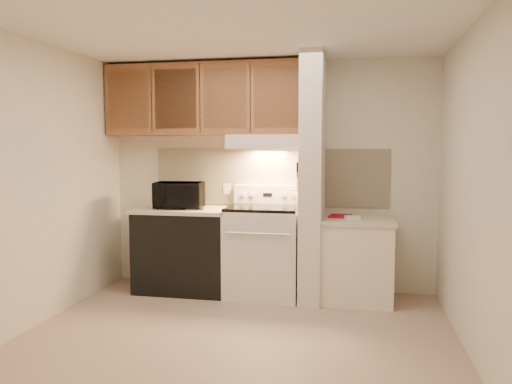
# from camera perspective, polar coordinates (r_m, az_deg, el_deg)

# --- Properties ---
(floor) EXTENTS (3.60, 3.60, 0.00)m
(floor) POSITION_cam_1_polar(r_m,az_deg,el_deg) (4.36, -1.99, -15.95)
(floor) COLOR tan
(floor) RESTS_ON ground
(ceiling) EXTENTS (3.60, 3.60, 0.00)m
(ceiling) POSITION_cam_1_polar(r_m,az_deg,el_deg) (4.17, -2.10, 18.04)
(ceiling) COLOR white
(ceiling) RESTS_ON wall_back
(wall_back) EXTENTS (3.60, 2.50, 0.02)m
(wall_back) POSITION_cam_1_polar(r_m,az_deg,el_deg) (5.55, 1.53, 1.84)
(wall_back) COLOR beige
(wall_back) RESTS_ON floor
(wall_left) EXTENTS (0.02, 3.00, 2.50)m
(wall_left) POSITION_cam_1_polar(r_m,az_deg,el_deg) (4.82, -23.34, 0.93)
(wall_left) COLOR beige
(wall_left) RESTS_ON floor
(wall_right) EXTENTS (0.02, 3.00, 2.50)m
(wall_right) POSITION_cam_1_polar(r_m,az_deg,el_deg) (4.06, 23.49, 0.22)
(wall_right) COLOR beige
(wall_right) RESTS_ON floor
(backsplash) EXTENTS (2.60, 0.02, 0.63)m
(backsplash) POSITION_cam_1_polar(r_m,az_deg,el_deg) (5.54, 1.51, 1.68)
(backsplash) COLOR #FCECCB
(backsplash) RESTS_ON wall_back
(range_body) EXTENTS (0.76, 0.65, 0.92)m
(range_body) POSITION_cam_1_polar(r_m,az_deg,el_deg) (5.31, 0.88, -6.90)
(range_body) COLOR silver
(range_body) RESTS_ON floor
(oven_window) EXTENTS (0.50, 0.01, 0.30)m
(oven_window) POSITION_cam_1_polar(r_m,az_deg,el_deg) (5.00, 0.21, -7.20)
(oven_window) COLOR black
(oven_window) RESTS_ON range_body
(oven_handle) EXTENTS (0.65, 0.02, 0.02)m
(oven_handle) POSITION_cam_1_polar(r_m,az_deg,el_deg) (4.92, 0.13, -4.79)
(oven_handle) COLOR silver
(oven_handle) RESTS_ON range_body
(cooktop) EXTENTS (0.74, 0.64, 0.03)m
(cooktop) POSITION_cam_1_polar(r_m,az_deg,el_deg) (5.24, 0.88, -1.81)
(cooktop) COLOR black
(cooktop) RESTS_ON range_body
(range_backguard) EXTENTS (0.76, 0.08, 0.20)m
(range_backguard) POSITION_cam_1_polar(r_m,az_deg,el_deg) (5.50, 1.42, -0.27)
(range_backguard) COLOR silver
(range_backguard) RESTS_ON range_body
(range_display) EXTENTS (0.10, 0.01, 0.04)m
(range_display) POSITION_cam_1_polar(r_m,az_deg,el_deg) (5.46, 1.34, -0.31)
(range_display) COLOR black
(range_display) RESTS_ON range_backguard
(range_knob_left_outer) EXTENTS (0.05, 0.02, 0.05)m
(range_knob_left_outer) POSITION_cam_1_polar(r_m,az_deg,el_deg) (5.51, -1.53, -0.26)
(range_knob_left_outer) COLOR silver
(range_knob_left_outer) RESTS_ON range_backguard
(range_knob_left_inner) EXTENTS (0.05, 0.02, 0.05)m
(range_knob_left_inner) POSITION_cam_1_polar(r_m,az_deg,el_deg) (5.49, -0.51, -0.28)
(range_knob_left_inner) COLOR silver
(range_knob_left_inner) RESTS_ON range_backguard
(range_knob_right_inner) EXTENTS (0.05, 0.02, 0.05)m
(range_knob_right_inner) POSITION_cam_1_polar(r_m,az_deg,el_deg) (5.43, 3.21, -0.35)
(range_knob_right_inner) COLOR silver
(range_knob_right_inner) RESTS_ON range_backguard
(range_knob_right_outer) EXTENTS (0.05, 0.02, 0.05)m
(range_knob_right_outer) POSITION_cam_1_polar(r_m,az_deg,el_deg) (5.42, 4.26, -0.37)
(range_knob_right_outer) COLOR silver
(range_knob_right_outer) RESTS_ON range_backguard
(dishwasher_front) EXTENTS (1.00, 0.63, 0.87)m
(dishwasher_front) POSITION_cam_1_polar(r_m,az_deg,el_deg) (5.55, -8.14, -6.70)
(dishwasher_front) COLOR black
(dishwasher_front) RESTS_ON floor
(left_countertop) EXTENTS (1.04, 0.67, 0.04)m
(left_countertop) POSITION_cam_1_polar(r_m,az_deg,el_deg) (5.48, -8.20, -2.03)
(left_countertop) COLOR beige
(left_countertop) RESTS_ON dishwasher_front
(spoon_rest) EXTENTS (0.21, 0.13, 0.01)m
(spoon_rest) POSITION_cam_1_polar(r_m,az_deg,el_deg) (5.29, -7.09, -1.98)
(spoon_rest) COLOR black
(spoon_rest) RESTS_ON left_countertop
(teal_jar) EXTENTS (0.10, 0.10, 0.09)m
(teal_jar) POSITION_cam_1_polar(r_m,az_deg,el_deg) (5.66, -6.99, -1.13)
(teal_jar) COLOR #2C6862
(teal_jar) RESTS_ON left_countertop
(outlet) EXTENTS (0.08, 0.01, 0.12)m
(outlet) POSITION_cam_1_polar(r_m,az_deg,el_deg) (5.63, -3.33, 0.36)
(outlet) COLOR white
(outlet) RESTS_ON backsplash
(microwave) EXTENTS (0.55, 0.41, 0.28)m
(microwave) POSITION_cam_1_polar(r_m,az_deg,el_deg) (5.46, -8.78, -0.36)
(microwave) COLOR black
(microwave) RESTS_ON left_countertop
(partition_pillar) EXTENTS (0.22, 0.70, 2.50)m
(partition_pillar) POSITION_cam_1_polar(r_m,az_deg,el_deg) (5.14, 6.48, 1.55)
(partition_pillar) COLOR silver
(partition_pillar) RESTS_ON floor
(pillar_trim) EXTENTS (0.01, 0.70, 0.04)m
(pillar_trim) POSITION_cam_1_polar(r_m,az_deg,el_deg) (5.14, 5.20, 2.12)
(pillar_trim) COLOR #925C38
(pillar_trim) RESTS_ON partition_pillar
(knife_strip) EXTENTS (0.02, 0.42, 0.04)m
(knife_strip) POSITION_cam_1_polar(r_m,az_deg,el_deg) (5.09, 5.08, 2.32)
(knife_strip) COLOR black
(knife_strip) RESTS_ON partition_pillar
(knife_blade_a) EXTENTS (0.01, 0.03, 0.16)m
(knife_blade_a) POSITION_cam_1_polar(r_m,az_deg,el_deg) (4.93, 4.71, 1.07)
(knife_blade_a) COLOR silver
(knife_blade_a) RESTS_ON knife_strip
(knife_handle_a) EXTENTS (0.02, 0.02, 0.10)m
(knife_handle_a) POSITION_cam_1_polar(r_m,az_deg,el_deg) (4.94, 4.75, 2.82)
(knife_handle_a) COLOR black
(knife_handle_a) RESTS_ON knife_strip
(knife_blade_b) EXTENTS (0.01, 0.04, 0.18)m
(knife_blade_b) POSITION_cam_1_polar(r_m,az_deg,el_deg) (5.02, 4.83, 1.02)
(knife_blade_b) COLOR silver
(knife_blade_b) RESTS_ON knife_strip
(knife_handle_b) EXTENTS (0.02, 0.02, 0.10)m
(knife_handle_b) POSITION_cam_1_polar(r_m,az_deg,el_deg) (5.03, 4.86, 2.86)
(knife_handle_b) COLOR black
(knife_handle_b) RESTS_ON knife_strip
(knife_blade_c) EXTENTS (0.01, 0.04, 0.20)m
(knife_blade_c) POSITION_cam_1_polar(r_m,az_deg,el_deg) (5.10, 4.93, 0.97)
(knife_blade_c) COLOR silver
(knife_blade_c) RESTS_ON knife_strip
(knife_handle_c) EXTENTS (0.02, 0.02, 0.10)m
(knife_handle_c) POSITION_cam_1_polar(r_m,az_deg,el_deg) (5.10, 4.95, 2.89)
(knife_handle_c) COLOR black
(knife_handle_c) RESTS_ON knife_strip
(knife_blade_d) EXTENTS (0.01, 0.04, 0.16)m
(knife_blade_d) POSITION_cam_1_polar(r_m,az_deg,el_deg) (5.17, 5.02, 1.25)
(knife_blade_d) COLOR silver
(knife_blade_d) RESTS_ON knife_strip
(knife_handle_d) EXTENTS (0.02, 0.02, 0.10)m
(knife_handle_d) POSITION_cam_1_polar(r_m,az_deg,el_deg) (5.17, 5.04, 2.92)
(knife_handle_d) COLOR black
(knife_handle_d) RESTS_ON knife_strip
(knife_blade_e) EXTENTS (0.01, 0.04, 0.18)m
(knife_blade_e) POSITION_cam_1_polar(r_m,az_deg,el_deg) (5.25, 5.12, 1.20)
(knife_blade_e) COLOR silver
(knife_blade_e) RESTS_ON knife_strip
(knife_handle_e) EXTENTS (0.02, 0.02, 0.10)m
(knife_handle_e) POSITION_cam_1_polar(r_m,az_deg,el_deg) (5.25, 5.13, 2.95)
(knife_handle_e) COLOR black
(knife_handle_e) RESTS_ON knife_strip
(oven_mitt) EXTENTS (0.03, 0.10, 0.25)m
(oven_mitt) POSITION_cam_1_polar(r_m,az_deg,el_deg) (5.32, 5.22, 1.46)
(oven_mitt) COLOR gray
(oven_mitt) RESTS_ON partition_pillar
(right_cab_base) EXTENTS (0.70, 0.60, 0.81)m
(right_cab_base) POSITION_cam_1_polar(r_m,az_deg,el_deg) (5.24, 11.46, -7.80)
(right_cab_base) COLOR white
(right_cab_base) RESTS_ON floor
(right_countertop) EXTENTS (0.74, 0.64, 0.04)m
(right_countertop) POSITION_cam_1_polar(r_m,az_deg,el_deg) (5.16, 11.54, -3.19)
(right_countertop) COLOR beige
(right_countertop) RESTS_ON right_cab_base
(red_folder) EXTENTS (0.25, 0.32, 0.01)m
(red_folder) POSITION_cam_1_polar(r_m,az_deg,el_deg) (5.26, 9.58, -2.73)
(red_folder) COLOR #AA0A20
(red_folder) RESTS_ON right_countertop
(white_box) EXTENTS (0.16, 0.13, 0.04)m
(white_box) POSITION_cam_1_polar(r_m,az_deg,el_deg) (5.06, 10.99, -2.91)
(white_box) COLOR white
(white_box) RESTS_ON right_countertop
(range_hood) EXTENTS (0.78, 0.44, 0.15)m
(range_hood) POSITION_cam_1_polar(r_m,az_deg,el_deg) (5.32, 1.14, 5.74)
(range_hood) COLOR white
(range_hood) RESTS_ON upper_cabinets
(hood_lip) EXTENTS (0.78, 0.04, 0.06)m
(hood_lip) POSITION_cam_1_polar(r_m,az_deg,el_deg) (5.11, 0.72, 5.27)
(hood_lip) COLOR white
(hood_lip) RESTS_ON range_hood
(upper_cabinets) EXTENTS (2.18, 0.33, 0.77)m
(upper_cabinets) POSITION_cam_1_polar(r_m,az_deg,el_deg) (5.55, -5.92, 10.45)
(upper_cabinets) COLOR #925C38
(upper_cabinets) RESTS_ON wall_back
(cab_door_a) EXTENTS (0.46, 0.01, 0.63)m
(cab_door_a) POSITION_cam_1_polar(r_m,az_deg,el_deg) (5.70, -14.40, 10.18)
(cab_door_a) COLOR #925C38
(cab_door_a) RESTS_ON upper_cabinets
(cab_gap_a) EXTENTS (0.01, 0.01, 0.73)m
(cab_gap_a) POSITION_cam_1_polar(r_m,az_deg,el_deg) (5.59, -11.85, 10.33)
(cab_gap_a) COLOR black
(cab_gap_a) RESTS_ON upper_cabinets
(cab_door_b) EXTENTS (0.46, 0.01, 0.63)m
(cab_door_b) POSITION_cam_1_polar(r_m,az_deg,el_deg) (5.49, -9.18, 10.47)
(cab_door_b) COLOR #925C38
(cab_door_b) RESTS_ON upper_cabinets
(cab_gap_b) EXTENTS (0.01, 0.01, 0.73)m
(cab_gap_b) POSITION_cam_1_polar(r_m,az_deg,el_deg) (5.40, -6.43, 10.59)
(cab_gap_b) COLOR black
(cab_gap_b) RESTS_ON upper_cabinets
(cab_door_c) EXTENTS (0.46, 0.01, 0.63)m
(cab_door_c) POSITION_cam_1_polar(r_m,az_deg,el_deg) (5.32, -3.58, 10.69)
(cab_door_c) COLOR #925C38
(cab_door_c) RESTS_ON upper_cabinets
(cab_gap_c) EXTENTS (0.01, 0.01, 0.73)m
(cab_gap_c) POSITION_cam_1_polar(r_m,az_deg,el_deg) (5.26, -0.66, 10.77)
(cab_gap_c) COLOR black
(cab_gap_c) RESTS_ON upper_cabinets
(cab_door_d) EXTENTS (0.46, 0.01, 0.63)m
(cab_door_d) POSITION_cam_1_polar(r_m,az_deg,el_deg) (5.21, 2.32, 10.82)
(cab_door_d) COLOR #925C38
(cab_door_d) RESTS_ON upper_cabinets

